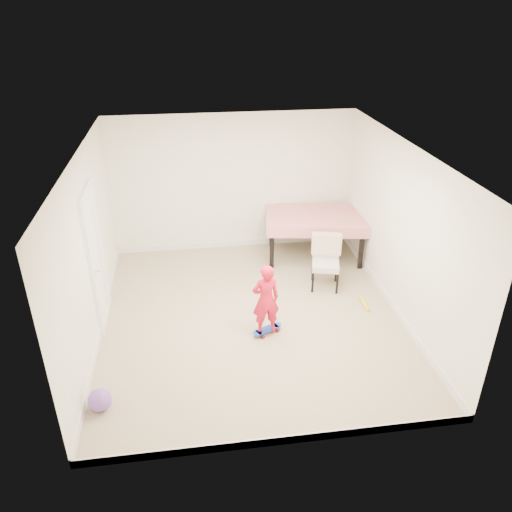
{
  "coord_description": "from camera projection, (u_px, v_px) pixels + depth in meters",
  "views": [
    {
      "loc": [
        -0.84,
        -6.33,
        4.4
      ],
      "look_at": [
        0.1,
        0.2,
        0.95
      ],
      "focal_mm": 35.0,
      "sensor_mm": 36.0,
      "label": 1
    }
  ],
  "objects": [
    {
      "name": "foam_toy",
      "position": [
        364.0,
        303.0,
        7.98
      ],
      "size": [
        0.07,
        0.4,
        0.06
      ],
      "primitive_type": "cylinder",
      "rotation": [
        1.57,
        0.0,
        -0.03
      ],
      "color": "yellow",
      "rests_on": "ground"
    },
    {
      "name": "baseboard_back",
      "position": [
        234.0,
        243.0,
        9.85
      ],
      "size": [
        4.5,
        0.02,
        0.12
      ],
      "primitive_type": "cube",
      "color": "white",
      "rests_on": "ground"
    },
    {
      "name": "child",
      "position": [
        266.0,
        302.0,
        7.06
      ],
      "size": [
        0.43,
        0.31,
        1.1
      ],
      "primitive_type": "imported",
      "rotation": [
        0.0,
        0.0,
        3.27
      ],
      "color": "red",
      "rests_on": "ground"
    },
    {
      "name": "wall_left",
      "position": [
        90.0,
        251.0,
        6.81
      ],
      "size": [
        0.04,
        5.0,
        2.6
      ],
      "primitive_type": "cube",
      "color": "white",
      "rests_on": "ground"
    },
    {
      "name": "skateboard",
      "position": [
        267.0,
        331.0,
        7.31
      ],
      "size": [
        0.51,
        0.38,
        0.07
      ],
      "primitive_type": null,
      "rotation": [
        0.0,
        0.0,
        0.47
      ],
      "color": "blue",
      "rests_on": "ground"
    },
    {
      "name": "ground",
      "position": [
        251.0,
        317.0,
        7.69
      ],
      "size": [
        5.0,
        5.0,
        0.0
      ],
      "primitive_type": "plane",
      "color": "tan",
      "rests_on": "ground"
    },
    {
      "name": "balloon",
      "position": [
        100.0,
        400.0,
        5.92
      ],
      "size": [
        0.28,
        0.28,
        0.28
      ],
      "primitive_type": "sphere",
      "color": "purple",
      "rests_on": "ground"
    },
    {
      "name": "baseboard_right",
      "position": [
        390.0,
        302.0,
        7.95
      ],
      "size": [
        0.02,
        5.0,
        0.12
      ],
      "primitive_type": "cube",
      "color": "white",
      "rests_on": "ground"
    },
    {
      "name": "wall_right",
      "position": [
        400.0,
        232.0,
        7.37
      ],
      "size": [
        0.04,
        5.0,
        2.6
      ],
      "primitive_type": "cube",
      "color": "white",
      "rests_on": "ground"
    },
    {
      "name": "dining_chair",
      "position": [
        326.0,
        263.0,
        8.29
      ],
      "size": [
        0.62,
        0.68,
        0.91
      ],
      "primitive_type": null,
      "rotation": [
        0.0,
        0.0,
        -0.25
      ],
      "color": "beige",
      "rests_on": "ground"
    },
    {
      "name": "wall_back",
      "position": [
        233.0,
        184.0,
        9.27
      ],
      "size": [
        4.5,
        0.04,
        2.6
      ],
      "primitive_type": "cube",
      "color": "white",
      "rests_on": "ground"
    },
    {
      "name": "ceiling",
      "position": [
        251.0,
        153.0,
        6.5
      ],
      "size": [
        4.5,
        5.0,
        0.04
      ],
      "primitive_type": "cube",
      "color": "white",
      "rests_on": "wall_back"
    },
    {
      "name": "wall_front",
      "position": [
        285.0,
        350.0,
        4.92
      ],
      "size": [
        4.5,
        0.04,
        2.6
      ],
      "primitive_type": "cube",
      "color": "white",
      "rests_on": "ground"
    },
    {
      "name": "baseboard_left",
      "position": [
        102.0,
        326.0,
        7.38
      ],
      "size": [
        0.02,
        5.0,
        0.12
      ],
      "primitive_type": "cube",
      "color": "white",
      "rests_on": "ground"
    },
    {
      "name": "door",
      "position": [
        96.0,
        259.0,
        7.2
      ],
      "size": [
        0.11,
        0.94,
        2.11
      ],
      "primitive_type": "cube",
      "color": "white",
      "rests_on": "ground"
    },
    {
      "name": "baseboard_front",
      "position": [
        282.0,
        440.0,
        5.48
      ],
      "size": [
        4.5,
        0.02,
        0.12
      ],
      "primitive_type": "cube",
      "color": "white",
      "rests_on": "ground"
    },
    {
      "name": "dining_table",
      "position": [
        314.0,
        236.0,
        9.31
      ],
      "size": [
        1.96,
        1.4,
        0.85
      ],
      "primitive_type": null,
      "rotation": [
        0.0,
        0.0,
        -0.16
      ],
      "color": "red",
      "rests_on": "ground"
    }
  ]
}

